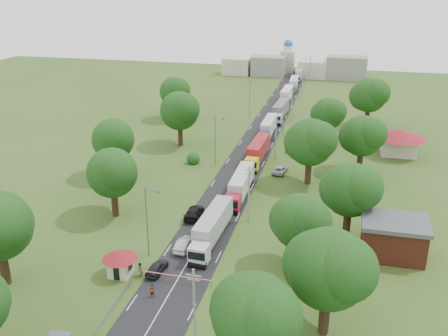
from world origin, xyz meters
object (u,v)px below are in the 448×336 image
(boom_barrier, at_px, (165,275))
(pedestrian_near, at_px, (152,291))
(guard_booth, at_px, (120,260))
(car_lane_front, at_px, (157,268))
(car_lane_mid, at_px, (185,244))
(truck_0, at_px, (212,228))
(info_sign, at_px, (283,126))

(boom_barrier, xyz_separation_m, pedestrian_near, (-0.31, -3.50, -0.06))
(guard_booth, height_order, car_lane_front, guard_booth)
(car_lane_front, distance_m, car_lane_mid, 6.56)
(car_lane_front, bearing_deg, guard_booth, 24.19)
(truck_0, xyz_separation_m, pedestrian_near, (-3.29, -14.38, -1.31))
(car_lane_mid, height_order, pedestrian_near, pedestrian_near)
(pedestrian_near, bearing_deg, guard_booth, 152.22)
(car_lane_mid, bearing_deg, boom_barrier, 93.95)
(boom_barrier, height_order, truck_0, truck_0)
(info_sign, relative_size, car_lane_mid, 0.87)
(truck_0, bearing_deg, car_lane_front, -116.23)
(guard_booth, bearing_deg, truck_0, 50.97)
(car_lane_mid, xyz_separation_m, pedestrian_near, (-0.28, -11.36, 0.06))
(guard_booth, distance_m, car_lane_mid, 9.88)
(info_sign, bearing_deg, boom_barrier, -96.24)
(car_lane_front, distance_m, pedestrian_near, 5.18)
(boom_barrier, distance_m, car_lane_mid, 7.86)
(info_sign, xyz_separation_m, car_lane_mid, (-6.59, -52.14, -2.22))
(truck_0, relative_size, car_lane_mid, 3.09)
(info_sign, bearing_deg, car_lane_front, -97.98)
(boom_barrier, height_order, car_lane_front, car_lane_front)
(guard_booth, xyz_separation_m, truck_0, (8.82, 10.88, -0.02))
(guard_booth, height_order, info_sign, info_sign)
(guard_booth, relative_size, truck_0, 0.30)
(boom_barrier, bearing_deg, pedestrian_near, -95.03)
(pedestrian_near, bearing_deg, truck_0, 81.65)
(boom_barrier, distance_m, car_lane_front, 2.23)
(boom_barrier, height_order, pedestrian_near, pedestrian_near)
(info_sign, height_order, pedestrian_near, info_sign)
(guard_booth, distance_m, car_lane_front, 4.69)
(boom_barrier, height_order, guard_booth, guard_booth)
(truck_0, distance_m, car_lane_mid, 4.47)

